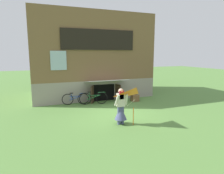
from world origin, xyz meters
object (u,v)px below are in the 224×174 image
object	(u,v)px
bicycle_green	(93,98)
kite	(136,98)
bicycle_blue	(75,99)
wooden_crate	(135,98)
person	(121,109)

from	to	relation	value
bicycle_green	kite	bearing A→B (deg)	-72.68
kite	bicycle_blue	bearing A→B (deg)	108.15
kite	bicycle_blue	size ratio (longest dim) A/B	0.95
bicycle_green	bicycle_blue	world-z (taller)	bicycle_green
bicycle_blue	wooden_crate	distance (m)	3.73
person	bicycle_green	world-z (taller)	person
person	wooden_crate	xyz separation A→B (m)	(2.57, 3.50, -0.45)
kite	wooden_crate	world-z (taller)	kite
bicycle_green	wooden_crate	world-z (taller)	bicycle_green
person	bicycle_blue	xyz separation A→B (m)	(-1.12, 4.04, -0.30)
kite	bicycle_blue	distance (m)	4.97
bicycle_green	wooden_crate	distance (m)	2.69
kite	person	bearing A→B (deg)	123.57
bicycle_blue	person	bearing A→B (deg)	-66.71
wooden_crate	kite	bearing A→B (deg)	-117.80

